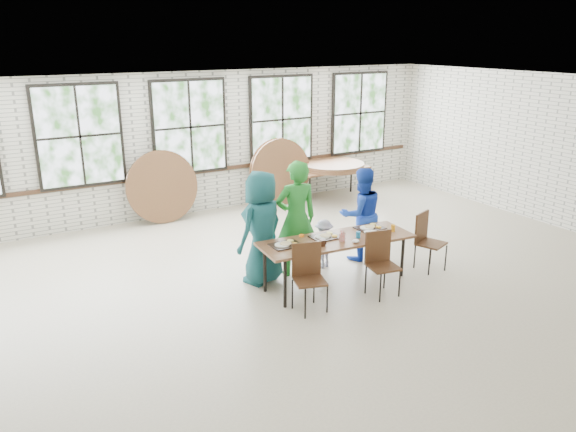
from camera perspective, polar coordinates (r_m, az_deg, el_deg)
name	(u,v)px	position (r m, az deg, el deg)	size (l,w,h in m)	color
room	(190,129)	(11.97, -9.94, 8.68)	(12.00, 12.00, 12.00)	#BFB298
dining_table	(336,242)	(8.57, 4.94, -2.63)	(2.46, 1.01, 0.74)	brown
chair_near_left	(308,271)	(7.84, 2.06, -5.62)	(0.52, 0.51, 0.95)	#482B18
chair_near_right	(380,258)	(8.40, 9.37, -4.21)	(0.49, 0.47, 0.95)	#482B18
chair_spare	(426,236)	(9.44, 13.86, -2.01)	(0.54, 0.53, 0.95)	#482B18
adult_teal	(262,228)	(8.56, -2.68, -1.20)	(0.87, 0.56, 1.77)	#1B5267
adult_green	(296,219)	(8.83, 0.83, -0.26)	(0.68, 0.45, 1.87)	#228129
toddler	(324,244)	(9.28, 3.64, -2.81)	(0.53, 0.31, 0.82)	#1C1543
adult_blue	(361,214)	(9.57, 7.43, 0.19)	(0.78, 0.61, 1.60)	#1A3FB9
storage_table	(332,170)	(13.17, 4.46, 4.64)	(1.84, 0.85, 0.74)	brown
tabletop_clutter	(344,236)	(8.60, 5.67, -2.04)	(2.03, 0.64, 0.11)	black
round_tops_stacked	(332,165)	(13.14, 4.48, 5.14)	(1.50, 1.50, 0.13)	brown
round_tops_leaning	(244,177)	(12.36, -4.51, 4.00)	(4.25, 0.36, 1.49)	brown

